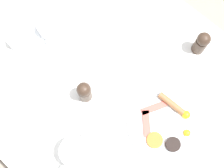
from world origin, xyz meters
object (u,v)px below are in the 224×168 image
object	(u,v)px
salt_grinder	(84,92)
napkin_folded	(111,53)
creamer_jug	(16,41)
breakfast_plate	(168,124)
teacup_with_saucer_left	(49,28)
pepper_grinder	(202,43)
teapot_near	(75,153)
knife_by_plate	(21,89)

from	to	relation	value
salt_grinder	napkin_folded	xyz separation A→B (m)	(0.20, 0.05, -0.06)
napkin_folded	creamer_jug	bearing A→B (deg)	126.29
breakfast_plate	napkin_folded	size ratio (longest dim) A/B	1.42
teacup_with_saucer_left	pepper_grinder	xyz separation A→B (m)	(0.35, -0.49, 0.04)
pepper_grinder	napkin_folded	size ratio (longest dim) A/B	0.57
teapot_near	salt_grinder	world-z (taller)	salt_grinder
salt_grinder	napkin_folded	world-z (taller)	salt_grinder
teapot_near	napkin_folded	size ratio (longest dim) A/B	0.89
teapot_near	napkin_folded	xyz separation A→B (m)	(0.37, 0.18, -0.04)
knife_by_plate	breakfast_plate	bearing A→B (deg)	-61.02
teacup_with_saucer_left	knife_by_plate	world-z (taller)	teacup_with_saucer_left
breakfast_plate	teacup_with_saucer_left	xyz separation A→B (m)	(-0.03, 0.60, 0.02)
teacup_with_saucer_left	salt_grinder	world-z (taller)	salt_grinder
breakfast_plate	knife_by_plate	world-z (taller)	breakfast_plate
breakfast_plate	teapot_near	world-z (taller)	teapot_near
creamer_jug	salt_grinder	world-z (taller)	salt_grinder
creamer_jug	knife_by_plate	bearing A→B (deg)	-127.86
napkin_folded	knife_by_plate	size ratio (longest dim) A/B	1.20
breakfast_plate	salt_grinder	world-z (taller)	salt_grinder
creamer_jug	pepper_grinder	distance (m)	0.73
breakfast_plate	teacup_with_saucer_left	bearing A→B (deg)	92.98
pepper_grinder	salt_grinder	distance (m)	0.49
breakfast_plate	pepper_grinder	world-z (taller)	pepper_grinder
pepper_grinder	knife_by_plate	world-z (taller)	pepper_grinder
teapot_near	pepper_grinder	distance (m)	0.63
creamer_jug	napkin_folded	size ratio (longest dim) A/B	0.39
breakfast_plate	pepper_grinder	xyz separation A→B (m)	(0.32, 0.11, 0.05)
breakfast_plate	teacup_with_saucer_left	distance (m)	0.60
breakfast_plate	knife_by_plate	bearing A→B (deg)	118.98
breakfast_plate	teapot_near	bearing A→B (deg)	150.42
napkin_folded	breakfast_plate	bearing A→B (deg)	-100.92
teacup_with_saucer_left	pepper_grinder	world-z (taller)	pepper_grinder
salt_grinder	breakfast_plate	bearing A→B (deg)	-66.91
teapot_near	knife_by_plate	bearing A→B (deg)	72.38
breakfast_plate	salt_grinder	size ratio (longest dim) A/B	2.49
creamer_jug	knife_by_plate	world-z (taller)	creamer_jug
pepper_grinder	knife_by_plate	xyz separation A→B (m)	(-0.60, 0.40, -0.06)
napkin_folded	knife_by_plate	bearing A→B (deg)	156.02
pepper_grinder	creamer_jug	bearing A→B (deg)	130.92
breakfast_plate	creamer_jug	bearing A→B (deg)	103.59
pepper_grinder	napkin_folded	world-z (taller)	pepper_grinder
teapot_near	knife_by_plate	xyz separation A→B (m)	(0.03, 0.33, -0.05)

